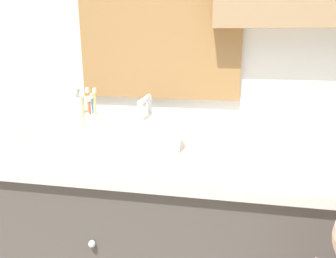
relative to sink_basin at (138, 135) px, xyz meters
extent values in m
cube|color=silver|center=(0.23, 0.32, 0.34)|extent=(3.20, 0.06, 2.50)
cube|color=#4C4742|center=(0.23, 0.00, -0.50)|extent=(1.38, 0.55, 0.83)
cube|color=beige|center=(0.23, 0.00, -0.07)|extent=(1.42, 0.59, 0.03)
sphere|color=silver|center=(-0.09, -0.29, -0.29)|extent=(0.02, 0.02, 0.02)
cylinder|color=white|center=(0.00, 0.00, 0.00)|extent=(0.33, 0.33, 0.10)
cylinder|color=silver|center=(0.00, 0.00, 0.04)|extent=(0.27, 0.27, 0.01)
cylinder|color=silver|center=(0.00, 0.19, 0.03)|extent=(0.02, 0.02, 0.17)
cylinder|color=silver|center=(0.00, 0.11, 0.12)|extent=(0.02, 0.15, 0.02)
cylinder|color=silver|center=(0.00, 0.04, 0.11)|extent=(0.02, 0.02, 0.02)
sphere|color=white|center=(0.09, 0.19, -0.02)|extent=(0.05, 0.05, 0.05)
cylinder|color=silver|center=(-0.27, 0.18, -0.01)|extent=(0.07, 0.07, 0.08)
cylinder|color=#E5CC4C|center=(-0.25, 0.19, 0.05)|extent=(0.01, 0.01, 0.19)
cube|color=white|center=(-0.25, 0.19, 0.14)|extent=(0.01, 0.02, 0.02)
cylinder|color=#3884DB|center=(-0.27, 0.19, 0.04)|extent=(0.01, 0.01, 0.16)
cube|color=white|center=(-0.27, 0.19, 0.11)|extent=(0.01, 0.02, 0.02)
cylinder|color=orange|center=(-0.28, 0.18, 0.05)|extent=(0.01, 0.01, 0.19)
cube|color=white|center=(-0.28, 0.18, 0.14)|extent=(0.01, 0.02, 0.02)
cylinder|color=#D6423D|center=(-0.27, 0.17, 0.04)|extent=(0.01, 0.01, 0.15)
cube|color=white|center=(-0.27, 0.17, 0.10)|extent=(0.01, 0.02, 0.02)
cylinder|color=beige|center=(-0.35, 0.23, 0.02)|extent=(0.06, 0.06, 0.15)
cylinder|color=silver|center=(-0.35, 0.23, 0.11)|extent=(0.02, 0.02, 0.02)
cube|color=silver|center=(-0.35, 0.22, 0.13)|extent=(0.02, 0.03, 0.02)
camera|label=1|loc=(0.33, -1.17, 0.37)|focal=35.00mm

